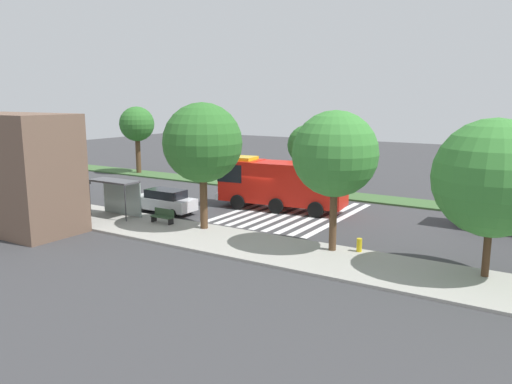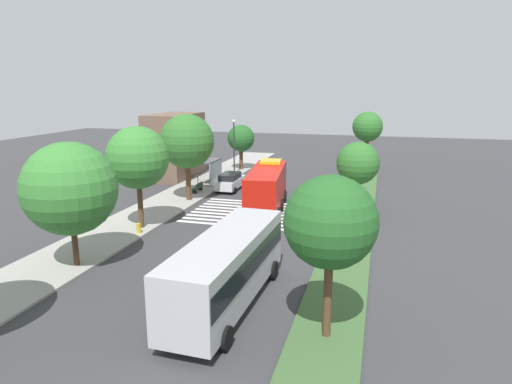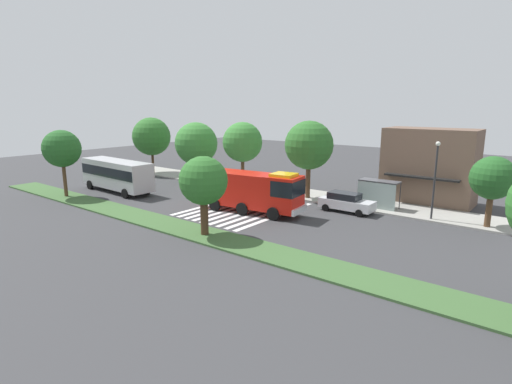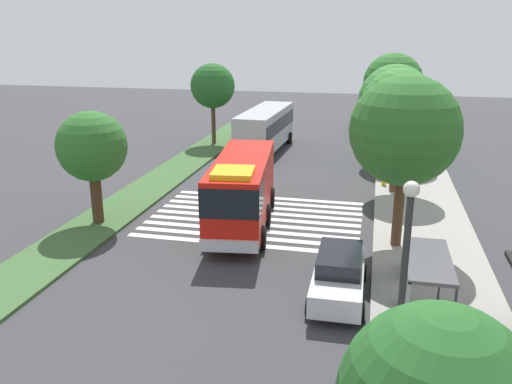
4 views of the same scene
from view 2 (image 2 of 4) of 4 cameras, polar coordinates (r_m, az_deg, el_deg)
ground_plane at (r=39.22m, az=1.16°, el=-1.81°), size 120.00×120.00×0.00m
sidewalk at (r=42.02m, az=-10.11°, el=-0.90°), size 60.00×4.79×0.14m
median_strip at (r=38.12m, az=12.28°, el=-2.45°), size 60.00×3.00×0.14m
crosswalk at (r=37.03m, az=0.26°, el=-2.71°), size 7.65×10.95×0.01m
fire_truck at (r=37.81m, az=1.39°, el=0.79°), size 9.62×3.67×3.73m
parked_car_mid at (r=45.26m, az=-3.19°, el=1.36°), size 4.78×2.05×1.71m
transit_bus at (r=21.45m, az=-3.63°, el=-9.08°), size 10.18×3.14×3.40m
bus_stop_shelter at (r=47.58m, az=-5.43°, el=3.13°), size 3.50×1.40×2.46m
bench_near_shelter at (r=44.19m, az=-7.25°, el=0.59°), size 1.60×0.50×0.90m
street_lamp at (r=51.62m, az=-2.77°, el=6.16°), size 0.36×0.36×6.30m
storefront_building at (r=51.97m, az=-10.08°, el=5.68°), size 8.18×4.89×7.09m
sidewalk_tree_west at (r=27.08m, az=-22.23°, el=0.38°), size 5.19×5.19×7.06m
sidewalk_tree_center at (r=33.02m, az=-14.57°, el=4.14°), size 4.40×4.40×7.28m
sidewalk_tree_east at (r=40.50m, az=-8.62°, el=6.25°), size 4.76×4.76×7.62m
sidewalk_tree_far_east at (r=55.48m, az=-1.88°, el=6.70°), size 3.25×3.25×5.40m
median_tree_far_west at (r=17.94m, az=9.29°, el=-3.80°), size 3.70×3.70×6.69m
median_tree_west at (r=37.56m, az=12.60°, el=3.46°), size 3.44×3.44×5.64m
median_tree_center at (r=57.14m, az=13.75°, el=7.86°), size 3.61×3.61×6.95m
fire_hydrant at (r=32.74m, az=-14.45°, el=-4.40°), size 0.28×0.28×0.70m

